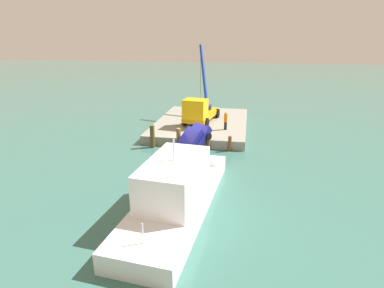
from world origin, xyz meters
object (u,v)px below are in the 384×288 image
at_px(moored_yacht, 187,185).
at_px(dock_worker, 226,121).
at_px(crane_truck, 199,110).
at_px(salvaged_car, 189,145).

bearing_deg(moored_yacht, dock_worker, 172.90).
xyz_separation_m(dock_worker, moored_yacht, (11.95, -1.49, -1.19)).
xyz_separation_m(crane_truck, moored_yacht, (13.92, 1.46, -1.74)).
distance_m(dock_worker, salvaged_car, 5.51).
distance_m(dock_worker, moored_yacht, 12.10).
relative_size(dock_worker, moored_yacht, 0.12).
distance_m(salvaged_car, moored_yacht, 7.43).
bearing_deg(salvaged_car, dock_worker, 149.07).
height_order(crane_truck, dock_worker, crane_truck).
height_order(crane_truck, moored_yacht, crane_truck).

